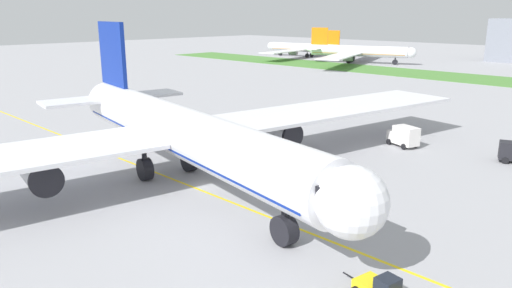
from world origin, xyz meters
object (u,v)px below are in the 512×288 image
at_px(ground_crew_wingwalker_port, 231,171).
at_px(service_truck_baggage_loader, 404,136).
at_px(parked_airliner_far_centre, 356,51).
at_px(parked_airliner_far_left, 306,48).
at_px(airliner_foreground, 177,131).

distance_m(ground_crew_wingwalker_port, service_truck_baggage_loader, 30.24).
bearing_deg(parked_airliner_far_centre, parked_airliner_far_left, 166.40).
xyz_separation_m(service_truck_baggage_loader, parked_airliner_far_centre, (-79.63, 106.39, 3.14)).
xyz_separation_m(ground_crew_wingwalker_port, parked_airliner_far_centre, (-72.17, 135.69, 3.79)).
distance_m(airliner_foreground, service_truck_baggage_loader, 36.50).
distance_m(airliner_foreground, parked_airliner_far_left, 180.51).
xyz_separation_m(ground_crew_wingwalker_port, service_truck_baggage_loader, (7.46, 29.30, 0.64)).
height_order(service_truck_baggage_loader, parked_airliner_far_centre, parked_airliner_far_centre).
bearing_deg(parked_airliner_far_left, ground_crew_wingwalker_port, -53.68).
height_order(airliner_foreground, parked_airliner_far_centre, airliner_foreground).
distance_m(service_truck_baggage_loader, parked_airliner_far_centre, 132.92).
bearing_deg(ground_crew_wingwalker_port, parked_airliner_far_centre, 118.01).
bearing_deg(airliner_foreground, ground_crew_wingwalker_port, 53.78).
distance_m(ground_crew_wingwalker_port, parked_airliner_far_left, 178.52).
bearing_deg(parked_airliner_far_left, airliner_foreground, -55.60).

